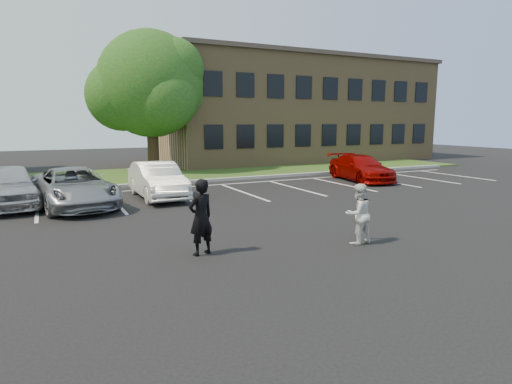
% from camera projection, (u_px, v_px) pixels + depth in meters
% --- Properties ---
extents(ground_plane, '(90.00, 90.00, 0.00)m').
position_uv_depth(ground_plane, '(273.00, 245.00, 11.21)').
color(ground_plane, black).
rests_on(ground_plane, ground).
extents(curb, '(40.00, 0.30, 0.15)m').
position_uv_depth(curb, '(161.00, 183.00, 21.81)').
color(curb, '#979791').
rests_on(curb, ground).
extents(grass_strip, '(44.00, 8.00, 0.08)m').
position_uv_depth(grass_strip, '(144.00, 175.00, 25.36)').
color(grass_strip, '#2F4F19').
rests_on(grass_strip, ground).
extents(stall_lines, '(34.00, 5.36, 0.01)m').
position_uv_depth(stall_lines, '(207.00, 191.00, 19.74)').
color(stall_lines, silver).
rests_on(stall_lines, ground).
extents(office_building, '(22.40, 10.40, 8.30)m').
position_uv_depth(office_building, '(295.00, 110.00, 36.11)').
color(office_building, olive).
rests_on(office_building, ground).
extents(tree, '(7.80, 7.20, 8.80)m').
position_uv_depth(tree, '(152.00, 87.00, 26.85)').
color(tree, black).
rests_on(tree, ground).
extents(man_black_suit, '(0.78, 0.64, 1.85)m').
position_uv_depth(man_black_suit, '(201.00, 217.00, 10.22)').
color(man_black_suit, black).
rests_on(man_black_suit, ground).
extents(man_white_shirt, '(0.79, 0.63, 1.60)m').
position_uv_depth(man_white_shirt, '(358.00, 214.00, 11.17)').
color(man_white_shirt, silver).
rests_on(man_white_shirt, ground).
extents(car_silver_west, '(2.41, 4.92, 1.62)m').
position_uv_depth(car_silver_west, '(9.00, 186.00, 15.99)').
color(car_silver_west, silver).
rests_on(car_silver_west, ground).
extents(car_silver_minivan, '(3.19, 5.61, 1.48)m').
position_uv_depth(car_silver_minivan, '(74.00, 188.00, 16.04)').
color(car_silver_minivan, '#97989D').
rests_on(car_silver_minivan, ground).
extents(car_white_sedan, '(1.67, 4.61, 1.51)m').
position_uv_depth(car_white_sedan, '(157.00, 180.00, 17.98)').
color(car_white_sedan, silver).
rests_on(car_white_sedan, ground).
extents(car_red_compact, '(2.67, 5.04, 1.39)m').
position_uv_depth(car_red_compact, '(361.00, 168.00, 23.29)').
color(car_red_compact, '#8C0502').
rests_on(car_red_compact, ground).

